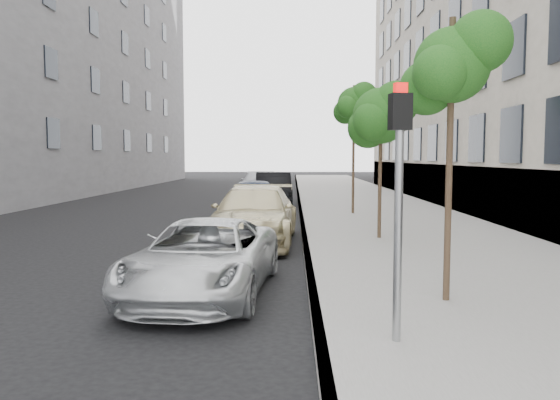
{
  "coord_description": "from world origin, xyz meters",
  "views": [
    {
      "loc": [
        0.83,
        -6.79,
        2.33
      ],
      "look_at": [
        0.59,
        3.73,
        1.5
      ],
      "focal_mm": 35.0,
      "sensor_mm": 36.0,
      "label": 1
    }
  ],
  "objects_px": {
    "tree_mid": "(382,116)",
    "tree_far": "(355,104)",
    "sedan_blue": "(254,198)",
    "signal_pole": "(399,181)",
    "sedan_black": "(273,189)",
    "minivan": "(204,258)",
    "suv": "(254,215)",
    "tree_near": "(453,66)",
    "sedan_rear": "(258,183)"
  },
  "relations": [
    {
      "from": "tree_far",
      "to": "signal_pole",
      "type": "height_order",
      "value": "tree_far"
    },
    {
      "from": "sedan_blue",
      "to": "sedan_black",
      "type": "bearing_deg",
      "value": 79.15
    },
    {
      "from": "tree_far",
      "to": "sedan_rear",
      "type": "bearing_deg",
      "value": 110.77
    },
    {
      "from": "tree_near",
      "to": "suv",
      "type": "distance_m",
      "value": 7.74
    },
    {
      "from": "tree_mid",
      "to": "suv",
      "type": "relative_size",
      "value": 0.79
    },
    {
      "from": "sedan_black",
      "to": "minivan",
      "type": "bearing_deg",
      "value": -94.84
    },
    {
      "from": "tree_mid",
      "to": "tree_near",
      "type": "bearing_deg",
      "value": -90.0
    },
    {
      "from": "signal_pole",
      "to": "sedan_blue",
      "type": "bearing_deg",
      "value": 90.82
    },
    {
      "from": "signal_pole",
      "to": "sedan_rear",
      "type": "xyz_separation_m",
      "value": [
        -3.32,
        26.67,
        -1.32
      ]
    },
    {
      "from": "signal_pole",
      "to": "minivan",
      "type": "xyz_separation_m",
      "value": [
        -2.74,
        2.67,
        -1.42
      ]
    },
    {
      "from": "signal_pole",
      "to": "sedan_black",
      "type": "distance_m",
      "value": 20.26
    },
    {
      "from": "tree_mid",
      "to": "sedan_black",
      "type": "xyz_separation_m",
      "value": [
        -3.33,
        11.7,
        -2.64
      ]
    },
    {
      "from": "tree_far",
      "to": "sedan_blue",
      "type": "xyz_separation_m",
      "value": [
        -3.85,
        -0.59,
        -3.62
      ]
    },
    {
      "from": "tree_near",
      "to": "sedan_blue",
      "type": "bearing_deg",
      "value": 107.24
    },
    {
      "from": "tree_mid",
      "to": "sedan_black",
      "type": "height_order",
      "value": "tree_mid"
    },
    {
      "from": "tree_mid",
      "to": "minivan",
      "type": "height_order",
      "value": "tree_mid"
    },
    {
      "from": "tree_mid",
      "to": "sedan_blue",
      "type": "relative_size",
      "value": 0.94
    },
    {
      "from": "minivan",
      "to": "sedan_rear",
      "type": "bearing_deg",
      "value": 96.23
    },
    {
      "from": "tree_far",
      "to": "suv",
      "type": "distance_m",
      "value": 8.35
    },
    {
      "from": "tree_near",
      "to": "signal_pole",
      "type": "xyz_separation_m",
      "value": [
        -1.15,
        -1.9,
        -1.64
      ]
    },
    {
      "from": "tree_mid",
      "to": "tree_far",
      "type": "bearing_deg",
      "value": 90.0
    },
    {
      "from": "tree_far",
      "to": "sedan_rear",
      "type": "relative_size",
      "value": 1.01
    },
    {
      "from": "sedan_blue",
      "to": "sedan_black",
      "type": "distance_m",
      "value": 5.82
    },
    {
      "from": "minivan",
      "to": "sedan_rear",
      "type": "height_order",
      "value": "sedan_rear"
    },
    {
      "from": "sedan_blue",
      "to": "sedan_rear",
      "type": "relative_size",
      "value": 0.89
    },
    {
      "from": "tree_mid",
      "to": "signal_pole",
      "type": "relative_size",
      "value": 1.38
    },
    {
      "from": "tree_mid",
      "to": "sedan_blue",
      "type": "distance_m",
      "value": 7.54
    },
    {
      "from": "minivan",
      "to": "sedan_black",
      "type": "height_order",
      "value": "sedan_black"
    },
    {
      "from": "tree_mid",
      "to": "sedan_black",
      "type": "distance_m",
      "value": 12.45
    },
    {
      "from": "suv",
      "to": "sedan_black",
      "type": "bearing_deg",
      "value": 92.04
    },
    {
      "from": "minivan",
      "to": "suv",
      "type": "xyz_separation_m",
      "value": [
        0.47,
        5.52,
        0.14
      ]
    },
    {
      "from": "signal_pole",
      "to": "minivan",
      "type": "bearing_deg",
      "value": 125.81
    },
    {
      "from": "tree_near",
      "to": "signal_pole",
      "type": "relative_size",
      "value": 1.41
    },
    {
      "from": "suv",
      "to": "sedan_blue",
      "type": "bearing_deg",
      "value": 96.52
    },
    {
      "from": "minivan",
      "to": "suv",
      "type": "distance_m",
      "value": 5.54
    },
    {
      "from": "sedan_black",
      "to": "tree_far",
      "type": "bearing_deg",
      "value": -60.41
    },
    {
      "from": "sedan_blue",
      "to": "sedan_black",
      "type": "relative_size",
      "value": 0.93
    },
    {
      "from": "signal_pole",
      "to": "tree_far",
      "type": "bearing_deg",
      "value": 75.72
    },
    {
      "from": "tree_far",
      "to": "sedan_black",
      "type": "height_order",
      "value": "tree_far"
    },
    {
      "from": "signal_pole",
      "to": "sedan_black",
      "type": "height_order",
      "value": "signal_pole"
    },
    {
      "from": "minivan",
      "to": "suv",
      "type": "height_order",
      "value": "suv"
    },
    {
      "from": "minivan",
      "to": "sedan_rear",
      "type": "relative_size",
      "value": 0.9
    },
    {
      "from": "sedan_blue",
      "to": "sedan_black",
      "type": "height_order",
      "value": "sedan_black"
    },
    {
      "from": "minivan",
      "to": "sedan_blue",
      "type": "xyz_separation_m",
      "value": [
        0.04,
        11.63,
        0.13
      ]
    },
    {
      "from": "tree_near",
      "to": "sedan_black",
      "type": "relative_size",
      "value": 0.89
    },
    {
      "from": "sedan_blue",
      "to": "tree_far",
      "type": "bearing_deg",
      "value": 3.03
    },
    {
      "from": "tree_far",
      "to": "minivan",
      "type": "relative_size",
      "value": 1.11
    },
    {
      "from": "tree_mid",
      "to": "tree_far",
      "type": "relative_size",
      "value": 0.83
    },
    {
      "from": "tree_far",
      "to": "sedan_blue",
      "type": "relative_size",
      "value": 1.13
    },
    {
      "from": "signal_pole",
      "to": "tree_mid",
      "type": "bearing_deg",
      "value": 72.34
    }
  ]
}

